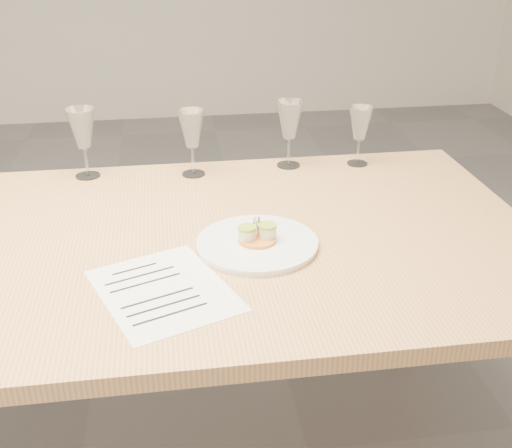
{
  "coord_description": "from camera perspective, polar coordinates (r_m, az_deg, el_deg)",
  "views": [
    {
      "loc": [
        0.3,
        -1.38,
        1.46
      ],
      "look_at": [
        0.5,
        -0.06,
        0.8
      ],
      "focal_mm": 45.0,
      "sensor_mm": 36.0,
      "label": 1
    }
  ],
  "objects": [
    {
      "name": "wine_glass_1",
      "position": [
        1.92,
        -15.19,
        8.09
      ],
      "size": [
        0.08,
        0.08,
        0.2
      ],
      "color": "white",
      "rests_on": "dining_table"
    },
    {
      "name": "dinner_plate",
      "position": [
        1.5,
        0.13,
        -1.65
      ],
      "size": [
        0.28,
        0.28,
        0.07
      ],
      "rotation": [
        0.0,
        0.0,
        -0.26
      ],
      "color": "white",
      "rests_on": "dining_table"
    },
    {
      "name": "recipe_sheet",
      "position": [
        1.35,
        -8.23,
        -5.85
      ],
      "size": [
        0.34,
        0.38,
        0.0
      ],
      "rotation": [
        0.0,
        0.0,
        0.37
      ],
      "color": "white",
      "rests_on": "dining_table"
    },
    {
      "name": "wine_glass_3",
      "position": [
        1.94,
        2.99,
        9.12
      ],
      "size": [
        0.08,
        0.08,
        0.2
      ],
      "color": "white",
      "rests_on": "dining_table"
    },
    {
      "name": "dining_table",
      "position": [
        1.62,
        -18.2,
        -4.03
      ],
      "size": [
        2.4,
        1.0,
        0.75
      ],
      "color": "tan",
      "rests_on": "ground"
    },
    {
      "name": "wine_glass_2",
      "position": [
        1.87,
        -5.75,
        8.29
      ],
      "size": [
        0.08,
        0.08,
        0.2
      ],
      "color": "white",
      "rests_on": "dining_table"
    },
    {
      "name": "wine_glass_4",
      "position": [
        1.98,
        9.24,
        8.71
      ],
      "size": [
        0.07,
        0.07,
        0.18
      ],
      "color": "white",
      "rests_on": "dining_table"
    }
  ]
}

